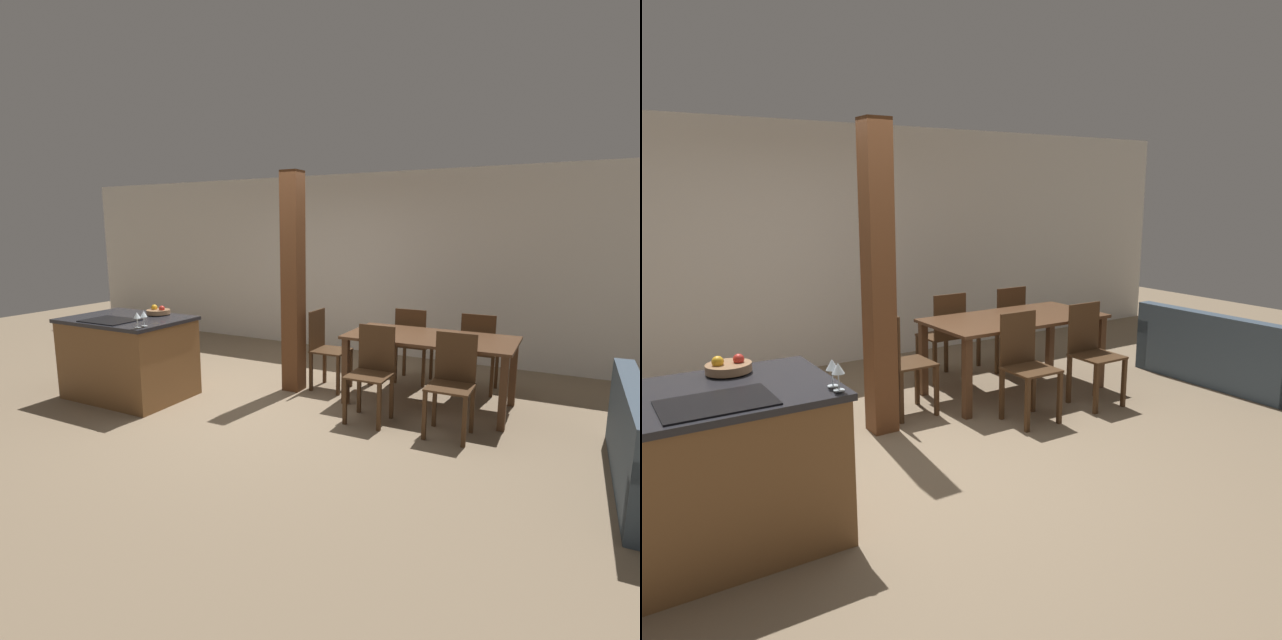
{
  "view_description": "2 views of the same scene",
  "coord_description": "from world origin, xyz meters",
  "views": [
    {
      "loc": [
        2.96,
        -4.34,
        1.89
      ],
      "look_at": [
        0.6,
        0.2,
        0.95
      ],
      "focal_mm": 28.0,
      "sensor_mm": 36.0,
      "label": 1
    },
    {
      "loc": [
        -2.09,
        -3.92,
        1.99
      ],
      "look_at": [
        0.6,
        0.2,
        0.95
      ],
      "focal_mm": 35.0,
      "sensor_mm": 36.0,
      "label": 2
    }
  ],
  "objects": [
    {
      "name": "dining_table",
      "position": [
        1.61,
        0.81,
        0.66
      ],
      "size": [
        1.75,
        0.9,
        0.76
      ],
      "color": "#51331E",
      "rests_on": "ground_plane"
    },
    {
      "name": "wall_back",
      "position": [
        0.0,
        2.76,
        1.35
      ],
      "size": [
        11.2,
        0.08,
        2.7
      ],
      "color": "silver",
      "rests_on": "ground_plane"
    },
    {
      "name": "timber_post",
      "position": [
        0.05,
        0.59,
        1.26
      ],
      "size": [
        0.21,
        0.21,
        2.53
      ],
      "color": "brown",
      "rests_on": "ground_plane"
    },
    {
      "name": "wine_glass_middle",
      "position": [
        -0.89,
        -0.78,
        1.04
      ],
      "size": [
        0.07,
        0.07,
        0.16
      ],
      "color": "silver",
      "rests_on": "kitchen_island"
    },
    {
      "name": "dining_chair_far_right",
      "position": [
        2.01,
        1.48,
        0.5
      ],
      "size": [
        0.4,
        0.4,
        0.94
      ],
      "rotation": [
        0.0,
        0.0,
        3.14
      ],
      "color": "#472D19",
      "rests_on": "ground_plane"
    },
    {
      "name": "ground_plane",
      "position": [
        0.0,
        0.0,
        0.0
      ],
      "size": [
        16.0,
        16.0,
        0.0
      ],
      "primitive_type": "plane",
      "color": "#847056"
    },
    {
      "name": "dining_chair_head_end",
      "position": [
        0.36,
        0.81,
        0.5
      ],
      "size": [
        0.4,
        0.4,
        0.94
      ],
      "rotation": [
        0.0,
        0.0,
        1.57
      ],
      "color": "#472D19",
      "rests_on": "ground_plane"
    },
    {
      "name": "dining_chair_near_left",
      "position": [
        1.22,
        0.13,
        0.5
      ],
      "size": [
        0.4,
        0.4,
        0.94
      ],
      "color": "#472D19",
      "rests_on": "ground_plane"
    },
    {
      "name": "fruit_bowl",
      "position": [
        -1.31,
        -0.18,
        0.95
      ],
      "size": [
        0.27,
        0.27,
        0.11
      ],
      "color": "#99704C",
      "rests_on": "kitchen_island"
    },
    {
      "name": "kitchen_island",
      "position": [
        -1.49,
        -0.48,
        0.46
      ],
      "size": [
        1.34,
        0.93,
        0.92
      ],
      "color": "brown",
      "rests_on": "ground_plane"
    },
    {
      "name": "dining_chair_far_left",
      "position": [
        1.22,
        1.48,
        0.5
      ],
      "size": [
        0.4,
        0.4,
        0.94
      ],
      "rotation": [
        0.0,
        0.0,
        3.14
      ],
      "color": "#472D19",
      "rests_on": "ground_plane"
    },
    {
      "name": "dining_chair_near_right",
      "position": [
        2.01,
        0.13,
        0.5
      ],
      "size": [
        0.4,
        0.4,
        0.94
      ],
      "color": "#472D19",
      "rests_on": "ground_plane"
    },
    {
      "name": "wine_glass_near",
      "position": [
        -0.89,
        -0.86,
        1.04
      ],
      "size": [
        0.07,
        0.07,
        0.16
      ],
      "color": "silver",
      "rests_on": "kitchen_island"
    }
  ]
}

